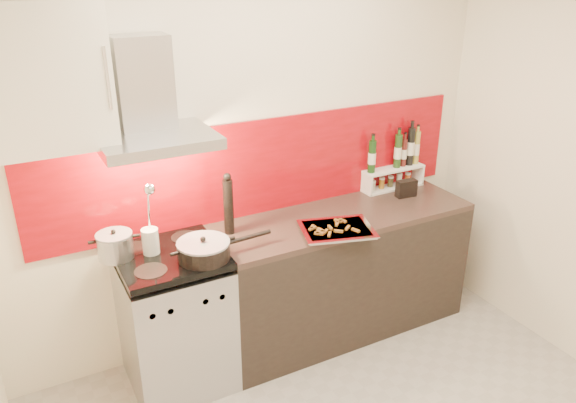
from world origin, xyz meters
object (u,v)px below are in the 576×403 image
counter (341,272)px  stock_pot (115,246)px  pepper_mill (228,205)px  saute_pan (205,250)px  baking_tray (336,229)px  range_stove (176,321)px

counter → stock_pot: stock_pot is taller
counter → pepper_mill: size_ratio=4.52×
saute_pan → baking_tray: (0.85, -0.05, -0.05)m
baking_tray → range_stove: bearing=169.0°
pepper_mill → baking_tray: 0.69m
range_stove → counter: (1.20, 0.00, 0.01)m
range_stove → stock_pot: bearing=161.4°
stock_pot → pepper_mill: size_ratio=0.51×
range_stove → saute_pan: saute_pan is taller
counter → saute_pan: bearing=-171.5°
range_stove → baking_tray: size_ratio=1.72×
pepper_mill → baking_tray: (0.60, -0.30, -0.18)m
counter → saute_pan: (-1.04, -0.15, 0.51)m
stock_pot → baking_tray: bearing=-12.7°
stock_pot → pepper_mill: (0.70, 0.01, 0.11)m
stock_pot → pepper_mill: 0.71m
range_stove → stock_pot: stock_pot is taller
stock_pot → baking_tray: 1.33m
pepper_mill → saute_pan: bearing=-135.2°
range_stove → saute_pan: 0.57m
counter → pepper_mill: pepper_mill is taller
range_stove → counter: 1.20m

